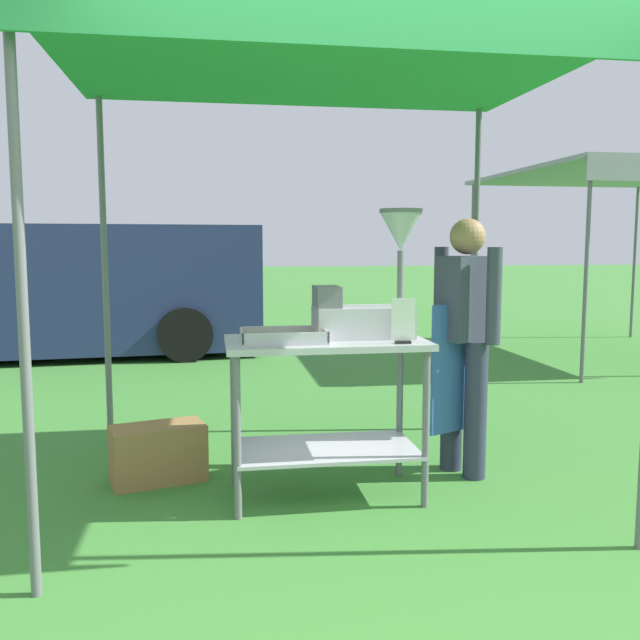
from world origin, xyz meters
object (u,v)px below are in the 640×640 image
Objects in this scene: donut_cart at (326,383)px; menu_sign at (403,324)px; vendor at (465,333)px; supply_crate at (158,453)px; neighbour_tent at (622,177)px; stall_canopy at (323,70)px; donut_fryer at (371,293)px; van_navy at (59,288)px; donut_tray at (285,338)px.

menu_sign is (0.39, -0.22, 0.36)m from donut_cart.
vendor is 2.04m from supply_crate.
vendor is 5.57m from neighbour_tent.
stall_canopy is 1.78m from vendor.
vendor is (0.65, 0.19, -0.27)m from donut_fryer.
donut_fryer is at bearing -11.40° from stall_canopy.
donut_fryer is 6.08m from neighbour_tent.
donut_cart is at bearing -64.75° from van_navy.
van_navy reaches higher than vendor.
vendor is 0.31× the size of van_navy.
donut_fryer is 6.21m from van_navy.
supply_crate is at bearing -145.11° from neighbour_tent.
donut_fryer is 0.73m from vendor.
supply_crate is 5.44m from van_navy.
van_navy is at bearing 107.66° from supply_crate.
menu_sign is (0.12, -0.26, -0.15)m from donut_fryer.
stall_canopy is 1.48m from menu_sign.
menu_sign is 0.07× the size of neighbour_tent.
donut_tray reaches higher than supply_crate.
donut_cart reaches higher than supply_crate.
supply_crate is at bearing 155.63° from menu_sign.
donut_fryer reaches higher than vendor.
neighbour_tent is at bearing 43.10° from donut_cart.
donut_fryer is (0.51, 0.11, 0.24)m from donut_tray.
stall_canopy reaches higher than supply_crate.
van_navy is 7.40m from neighbour_tent.
donut_tray is 0.58m from donut_fryer.
donut_cart is 0.57m from menu_sign.
vendor reaches higher than donut_tray.
neighbour_tent is (4.77, 4.31, 1.36)m from donut_tray.
donut_tray is at bearing -32.35° from supply_crate.
supply_crate is 0.18× the size of neighbour_tent.
donut_cart is 6.13m from van_navy.
stall_canopy is 1.83× the size of vendor.
neighbour_tent is (4.25, 4.19, 1.12)m from donut_fryer.
donut_tray is 1.20m from vendor.
donut_tray is 1.88× the size of menu_sign.
donut_fryer reaches higher than menu_sign.
stall_canopy reaches higher than menu_sign.
vendor is at bearing 16.68° from donut_fryer.
supply_crate is (-0.98, 0.30, -2.24)m from stall_canopy.
vendor is (0.53, 0.46, -0.12)m from menu_sign.
donut_tray is at bearing -167.64° from donut_fryer.
donut_cart is 0.34× the size of neighbour_tent.
donut_cart is at bearing -90.00° from stall_canopy.
neighbour_tent reaches higher than supply_crate.
van_navy is (-2.61, 5.44, -1.54)m from stall_canopy.
stall_canopy reaches higher than neighbour_tent.
donut_cart is 2.43× the size of donut_tray.
vendor is at bearing 8.55° from stall_canopy.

